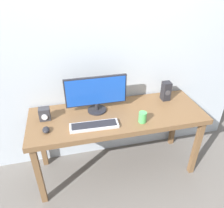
% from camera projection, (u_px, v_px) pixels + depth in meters
% --- Properties ---
extents(ground_plane, '(6.00, 6.00, 0.00)m').
position_uv_depth(ground_plane, '(117.00, 167.00, 2.52)').
color(ground_plane, slate).
extents(wall_back, '(3.11, 0.04, 3.00)m').
position_uv_depth(wall_back, '(109.00, 26.00, 2.02)').
color(wall_back, '#B2BCC6').
rests_on(wall_back, ground_plane).
extents(desk, '(1.71, 0.61, 0.75)m').
position_uv_depth(desk, '(117.00, 120.00, 2.16)').
color(desk, brown).
rests_on(desk, ground_plane).
extents(monitor, '(0.59, 0.19, 0.36)m').
position_uv_depth(monitor, '(96.00, 93.00, 2.08)').
color(monitor, '#232328').
rests_on(monitor, desk).
extents(keyboard_primary, '(0.44, 0.13, 0.03)m').
position_uv_depth(keyboard_primary, '(94.00, 126.00, 1.94)').
color(keyboard_primary, silver).
rests_on(keyboard_primary, desk).
extents(mouse, '(0.07, 0.09, 0.04)m').
position_uv_depth(mouse, '(46.00, 130.00, 1.88)').
color(mouse, '#232328').
rests_on(mouse, desk).
extents(speaker_right, '(0.08, 0.09, 0.21)m').
position_uv_depth(speaker_right, '(166.00, 91.00, 2.31)').
color(speaker_right, '#232328').
rests_on(speaker_right, desk).
extents(audio_controller, '(0.10, 0.09, 0.12)m').
position_uv_depth(audio_controller, '(45.00, 114.00, 2.02)').
color(audio_controller, '#333338').
rests_on(audio_controller, desk).
extents(coffee_mug, '(0.07, 0.07, 0.10)m').
position_uv_depth(coffee_mug, '(143.00, 117.00, 1.99)').
color(coffee_mug, '#4CB259').
rests_on(coffee_mug, desk).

